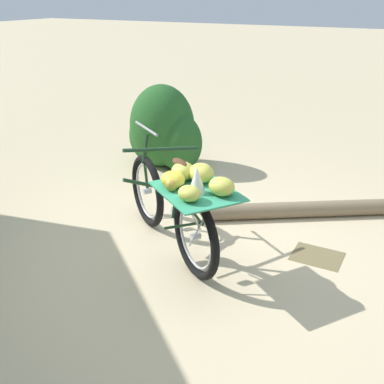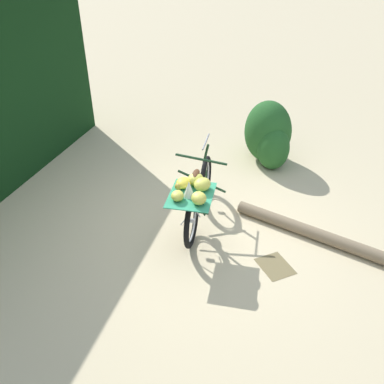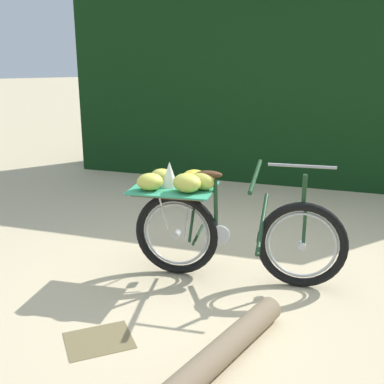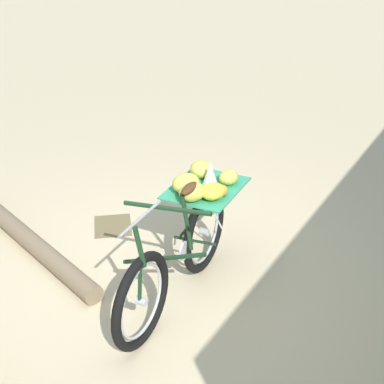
# 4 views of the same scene
# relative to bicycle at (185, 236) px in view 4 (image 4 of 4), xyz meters

# --- Properties ---
(ground_plane) EXTENTS (60.00, 60.00, 0.00)m
(ground_plane) POSITION_rel_bicycle_xyz_m (0.07, 0.02, -0.52)
(ground_plane) COLOR beige
(bicycle) EXTENTS (1.63, 1.27, 1.03)m
(bicycle) POSITION_rel_bicycle_xyz_m (0.00, 0.00, 0.00)
(bicycle) COLOR black
(bicycle) RESTS_ON ground_plane
(fallen_log) EXTENTS (2.09, 1.42, 0.17)m
(fallen_log) POSITION_rel_bicycle_xyz_m (-0.92, -1.37, -0.44)
(fallen_log) COLOR #7F6B51
(fallen_log) RESTS_ON ground_plane
(leaf_litter_patch) EXTENTS (0.44, 0.36, 0.01)m
(leaf_litter_patch) POSITION_rel_bicycle_xyz_m (-1.14, -0.56, -0.52)
(leaf_litter_patch) COLOR olive
(leaf_litter_patch) RESTS_ON ground_plane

